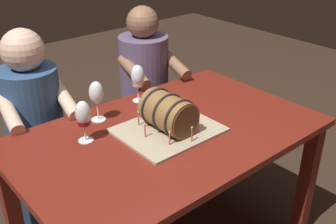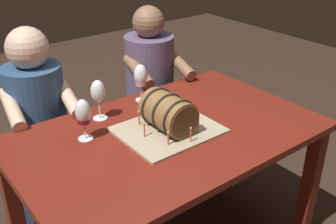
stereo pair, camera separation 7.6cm
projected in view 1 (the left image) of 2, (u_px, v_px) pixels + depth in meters
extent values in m
cube|color=maroon|center=(168.00, 134.00, 1.90)|extent=(1.44, 0.90, 0.03)
cube|color=maroon|center=(307.00, 182.00, 2.19)|extent=(0.07, 0.07, 0.72)
cube|color=maroon|center=(13.00, 215.00, 1.96)|extent=(0.07, 0.07, 0.72)
cube|color=maroon|center=(205.00, 129.00, 2.72)|extent=(0.07, 0.07, 0.72)
cube|color=tan|center=(168.00, 130.00, 1.89)|extent=(0.45, 0.37, 0.01)
cylinder|color=brown|center=(168.00, 113.00, 1.85)|extent=(0.17, 0.24, 0.17)
cylinder|color=#4F371E|center=(186.00, 122.00, 1.77)|extent=(0.15, 0.00, 0.15)
cylinder|color=#4F371E|center=(151.00, 104.00, 1.94)|extent=(0.15, 0.00, 0.15)
torus|color=black|center=(180.00, 119.00, 1.80)|extent=(0.19, 0.01, 0.19)
torus|color=black|center=(168.00, 113.00, 1.85)|extent=(0.19, 0.01, 0.19)
torus|color=black|center=(157.00, 107.00, 1.91)|extent=(0.19, 0.01, 0.19)
cylinder|color=silver|center=(189.00, 116.00, 1.95)|extent=(0.01, 0.01, 0.05)
sphere|color=#F9C64C|center=(189.00, 111.00, 1.93)|extent=(0.01, 0.01, 0.01)
cylinder|color=#D64C47|center=(168.00, 110.00, 2.01)|extent=(0.01, 0.01, 0.05)
sphere|color=#F9C64C|center=(168.00, 104.00, 1.99)|extent=(0.01, 0.01, 0.01)
cylinder|color=#EAD666|center=(147.00, 112.00, 1.98)|extent=(0.01, 0.01, 0.06)
sphere|color=#F9C64C|center=(147.00, 105.00, 1.96)|extent=(0.01, 0.01, 0.01)
cylinder|color=#D64C47|center=(139.00, 119.00, 1.91)|extent=(0.01, 0.01, 0.06)
sphere|color=#F9C64C|center=(138.00, 112.00, 1.89)|extent=(0.01, 0.01, 0.01)
cylinder|color=#D64C47|center=(145.00, 131.00, 1.81)|extent=(0.01, 0.01, 0.06)
sphere|color=#F9C64C|center=(145.00, 124.00, 1.79)|extent=(0.01, 0.01, 0.01)
cylinder|color=#D64C47|center=(170.00, 139.00, 1.75)|extent=(0.01, 0.01, 0.06)
sphere|color=#F9C64C|center=(170.00, 132.00, 1.74)|extent=(0.01, 0.01, 0.01)
cylinder|color=#D64C47|center=(192.00, 135.00, 1.78)|extent=(0.01, 0.01, 0.06)
sphere|color=#F9C64C|center=(192.00, 128.00, 1.76)|extent=(0.01, 0.01, 0.01)
cylinder|color=#D64C47|center=(198.00, 127.00, 1.85)|extent=(0.01, 0.01, 0.05)
sphere|color=#F9C64C|center=(199.00, 121.00, 1.84)|extent=(0.01, 0.01, 0.01)
cylinder|color=white|center=(139.00, 100.00, 2.19)|extent=(0.06, 0.06, 0.00)
cylinder|color=white|center=(138.00, 93.00, 2.17)|extent=(0.01, 0.01, 0.08)
ellipsoid|color=white|center=(138.00, 76.00, 2.13)|extent=(0.07, 0.07, 0.12)
cylinder|color=pink|center=(138.00, 81.00, 2.14)|extent=(0.06, 0.06, 0.05)
cylinder|color=white|center=(86.00, 140.00, 1.82)|extent=(0.07, 0.07, 0.00)
cylinder|color=white|center=(85.00, 133.00, 1.80)|extent=(0.01, 0.01, 0.08)
ellipsoid|color=white|center=(83.00, 113.00, 1.75)|extent=(0.07, 0.07, 0.12)
cylinder|color=maroon|center=(84.00, 121.00, 1.77)|extent=(0.06, 0.06, 0.03)
cylinder|color=white|center=(99.00, 119.00, 1.99)|extent=(0.07, 0.07, 0.00)
cylinder|color=white|center=(98.00, 111.00, 1.97)|extent=(0.01, 0.01, 0.09)
ellipsoid|color=white|center=(96.00, 93.00, 1.93)|extent=(0.07, 0.07, 0.11)
cube|color=#1B2D46|center=(46.00, 186.00, 2.38)|extent=(0.34, 0.32, 0.45)
cylinder|color=#2D4C75|center=(33.00, 114.00, 2.16)|extent=(0.35, 0.35, 0.52)
sphere|color=beige|center=(22.00, 50.00, 2.00)|extent=(0.22, 0.22, 0.22)
cylinder|color=beige|center=(65.00, 99.00, 2.08)|extent=(0.11, 0.31, 0.14)
cylinder|color=beige|center=(9.00, 112.00, 1.95)|extent=(0.11, 0.31, 0.14)
cube|color=#372D40|center=(146.00, 144.00, 2.81)|extent=(0.34, 0.32, 0.45)
cylinder|color=#5B4C6B|center=(144.00, 78.00, 2.59)|extent=(0.35, 0.35, 0.54)
sphere|color=brown|center=(143.00, 22.00, 2.43)|extent=(0.20, 0.20, 0.20)
cylinder|color=brown|center=(174.00, 63.00, 2.50)|extent=(0.11, 0.32, 0.14)
cylinder|color=brown|center=(134.00, 72.00, 2.37)|extent=(0.11, 0.32, 0.14)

